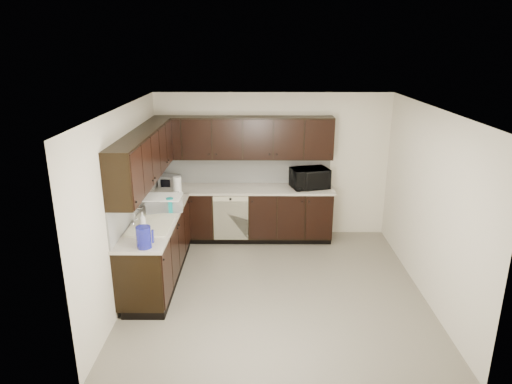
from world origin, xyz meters
TOP-DOWN VIEW (x-y plane):
  - floor at (0.00, 0.00)m, footprint 4.00×4.00m
  - ceiling at (0.00, 0.00)m, footprint 4.00×4.00m
  - wall_back at (0.00, 2.00)m, footprint 4.00×0.02m
  - wall_left at (-2.00, 0.00)m, footprint 0.02×4.00m
  - wall_right at (2.00, 0.00)m, footprint 0.02×4.00m
  - wall_front at (0.00, -2.00)m, footprint 4.00×0.02m
  - lower_cabinets at (-1.01, 1.11)m, footprint 3.00×2.80m
  - countertop at (-1.01, 1.11)m, footprint 3.03×2.83m
  - backsplash at (-1.22, 1.32)m, footprint 3.00×2.80m
  - upper_cabinets at (-1.10, 1.20)m, footprint 3.00×2.80m
  - dishwasher at (-0.70, 1.41)m, footprint 0.58×0.04m
  - sink at (-1.68, -0.01)m, footprint 0.54×0.82m
  - microwave at (0.62, 1.70)m, footprint 0.70×0.56m
  - soap_bottle_a at (-1.52, 0.60)m, footprint 0.12×0.12m
  - soap_bottle_b at (-1.77, -0.08)m, footprint 0.08×0.09m
  - toaster_oven at (-1.75, 1.73)m, footprint 0.37×0.31m
  - storage_bin at (-1.63, 0.59)m, footprint 0.61×0.52m
  - blue_pitcher at (-1.60, -0.70)m, footprint 0.20×0.20m
  - teal_tumbler at (-1.51, 0.48)m, footprint 0.10×0.10m
  - paper_towel_roll at (-1.55, 1.35)m, footprint 0.14×0.14m

SIDE VIEW (x-z plane):
  - floor at x=0.00m, z-range 0.00..0.00m
  - lower_cabinets at x=-1.01m, z-range -0.04..0.86m
  - dishwasher at x=-0.70m, z-range 0.16..0.94m
  - sink at x=-1.68m, z-range 0.67..1.09m
  - countertop at x=-1.01m, z-range 0.90..0.94m
  - toaster_oven at x=-1.75m, z-range 0.94..1.14m
  - storage_bin at x=-1.63m, z-range 0.94..1.14m
  - soap_bottle_b at x=-1.77m, z-range 0.94..1.16m
  - soap_bottle_a at x=-1.52m, z-range 0.94..1.16m
  - teal_tumbler at x=-1.51m, z-range 0.94..1.16m
  - blue_pitcher at x=-1.60m, z-range 0.94..1.21m
  - paper_towel_roll at x=-1.55m, z-range 0.94..1.23m
  - microwave at x=0.62m, z-range 0.94..1.28m
  - backsplash at x=-1.22m, z-range 0.94..1.42m
  - wall_back at x=0.00m, z-range 0.00..2.50m
  - wall_left at x=-2.00m, z-range 0.00..2.50m
  - wall_right at x=2.00m, z-range 0.00..2.50m
  - wall_front at x=0.00m, z-range 0.00..2.50m
  - upper_cabinets at x=-1.10m, z-range 1.42..2.12m
  - ceiling at x=0.00m, z-range 2.50..2.50m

